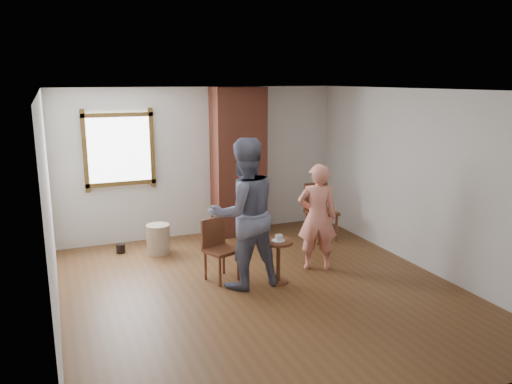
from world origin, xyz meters
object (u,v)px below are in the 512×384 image
stoneware_crock (158,239)px  person_pink (317,217)px  side_table (278,254)px  dining_chair_right (319,208)px  dining_chair_left (218,246)px  man (244,214)px

stoneware_crock → person_pink: person_pink is taller
person_pink → side_table: bearing=41.9°
dining_chair_right → side_table: bearing=-138.2°
dining_chair_left → side_table: size_ratio=1.43×
stoneware_crock → dining_chair_right: bearing=-6.8°
stoneware_crock → person_pink: bearing=-37.4°
man → side_table: bearing=164.3°
side_table → man: size_ratio=0.30×
dining_chair_left → dining_chair_right: (2.17, 1.02, 0.07)m
stoneware_crock → side_table: side_table is taller
stoneware_crock → dining_chair_left: 1.48m
dining_chair_left → stoneware_crock: bearing=92.7°
stoneware_crock → dining_chair_right: dining_chair_right is taller
side_table → man: bearing=168.1°
dining_chair_right → side_table: 2.08m
stoneware_crock → person_pink: 2.59m
dining_chair_left → dining_chair_right: size_ratio=0.87×
stoneware_crock → man: man is taller
man → person_pink: (1.20, 0.16, -0.22)m
side_table → person_pink: (0.74, 0.25, 0.38)m
dining_chair_left → man: man is taller
dining_chair_left → person_pink: bearing=-27.7°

